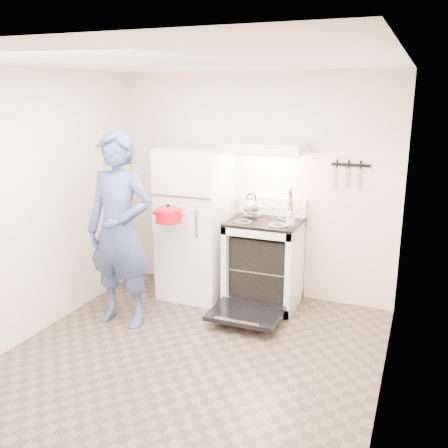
{
  "coord_description": "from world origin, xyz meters",
  "views": [
    {
      "loc": [
        1.76,
        -3.48,
        2.28
      ],
      "look_at": [
        -0.05,
        1.0,
        1.0
      ],
      "focal_mm": 40.0,
      "sensor_mm": 36.0,
      "label": 1
    }
  ],
  "objects": [
    {
      "name": "pizza_stone",
      "position": [
        0.22,
        1.54,
        0.45
      ],
      "size": [
        0.31,
        0.31,
        0.02
      ],
      "primitive_type": "cylinder",
      "color": "#88644A",
      "rests_on": "oven_rack"
    },
    {
      "name": "backsplash",
      "position": [
        0.23,
        1.76,
        1.05
      ],
      "size": [
        0.76,
        0.07,
        0.2
      ],
      "primitive_type": "cube",
      "color": "white",
      "rests_on": "cooktop"
    },
    {
      "name": "oven_door",
      "position": [
        0.23,
        0.88,
        0.12
      ],
      "size": [
        0.7,
        0.54,
        0.04
      ],
      "primitive_type": "cube",
      "color": "black",
      "rests_on": "floor"
    },
    {
      "name": "tea_kettle",
      "position": [
        0.05,
        1.54,
        1.08
      ],
      "size": [
        0.22,
        0.18,
        0.27
      ],
      "primitive_type": null,
      "color": "#B6B6BB",
      "rests_on": "cooktop"
    },
    {
      "name": "dutch_oven",
      "position": [
        -0.62,
        0.89,
        1.05
      ],
      "size": [
        0.34,
        0.27,
        0.23
      ],
      "primitive_type": null,
      "color": "red",
      "rests_on": "person"
    },
    {
      "name": "utensil_jar",
      "position": [
        0.55,
        1.32,
        1.05
      ],
      "size": [
        0.12,
        0.12,
        0.13
      ],
      "primitive_type": "cylinder",
      "rotation": [
        0.0,
        0.0,
        -0.34
      ],
      "color": "silver",
      "rests_on": "cooktop"
    },
    {
      "name": "knife_strip",
      "position": [
        1.05,
        1.79,
        1.55
      ],
      "size": [
        0.4,
        0.02,
        0.03
      ],
      "primitive_type": "cube",
      "color": "black",
      "rests_on": "back_wall"
    },
    {
      "name": "stove_body",
      "position": [
        0.23,
        1.48,
        0.46
      ],
      "size": [
        0.76,
        0.65,
        0.92
      ],
      "primitive_type": "cube",
      "color": "white",
      "rests_on": "floor"
    },
    {
      "name": "person",
      "position": [
        -0.95,
        0.5,
        0.97
      ],
      "size": [
        0.71,
        0.47,
        1.93
      ],
      "primitive_type": "imported",
      "rotation": [
        0.0,
        0.0,
        0.0
      ],
      "color": "navy",
      "rests_on": "floor"
    },
    {
      "name": "floor",
      "position": [
        0.0,
        0.0,
        0.0
      ],
      "size": [
        3.6,
        3.6,
        0.0
      ],
      "primitive_type": "plane",
      "color": "brown",
      "rests_on": "ground"
    },
    {
      "name": "cooktop",
      "position": [
        0.23,
        1.48,
        0.94
      ],
      "size": [
        0.76,
        0.65,
        0.03
      ],
      "primitive_type": "cube",
      "color": "black",
      "rests_on": "stove_body"
    },
    {
      "name": "back_wall",
      "position": [
        0.0,
        1.8,
        1.25
      ],
      "size": [
        3.2,
        0.02,
        2.5
      ],
      "primitive_type": "cube",
      "color": "beige",
      "rests_on": "ground"
    },
    {
      "name": "refrigerator",
      "position": [
        -0.58,
        1.45,
        0.85
      ],
      "size": [
        0.7,
        0.7,
        1.7
      ],
      "primitive_type": "cube",
      "color": "white",
      "rests_on": "floor"
    },
    {
      "name": "range_hood",
      "position": [
        0.23,
        1.55,
        1.71
      ],
      "size": [
        0.76,
        0.5,
        0.12
      ],
      "primitive_type": "cube",
      "color": "white",
      "rests_on": "back_wall"
    },
    {
      "name": "oven_rack",
      "position": [
        0.23,
        1.48,
        0.44
      ],
      "size": [
        0.6,
        0.52,
        0.01
      ],
      "primitive_type": "cube",
      "color": "gray",
      "rests_on": "stove_body"
    }
  ]
}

